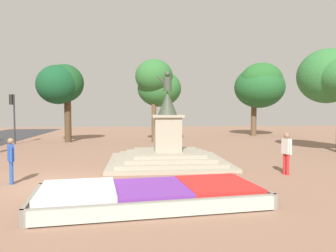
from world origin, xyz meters
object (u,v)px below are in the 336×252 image
Objects in this scene: traffic_light_far_corner at (13,109)px; statue_monument at (168,150)px; flower_planter at (149,195)px; pedestrian_near_planter at (11,157)px; pedestrian_with_handbag at (286,150)px.

statue_monument is at bearing -41.93° from traffic_light_far_corner.
statue_monument reaches higher than traffic_light_far_corner.
pedestrian_near_planter is (-4.95, 2.97, 0.73)m from flower_planter.
pedestrian_with_handbag is 10.86m from pedestrian_near_planter.
traffic_light_far_corner is 20.75m from pedestrian_with_handbag.
pedestrian_with_handbag is at bearing -40.28° from traffic_light_far_corner.
statue_monument is at bearing 143.99° from pedestrian_with_handbag.
pedestrian_with_handbag is (4.68, -3.40, 0.35)m from statue_monument.
pedestrian_near_planter is at bearing -176.65° from pedestrian_with_handbag.
traffic_light_far_corner reaches higher than flower_planter.
traffic_light_far_corner is at bearing 120.21° from flower_planter.
traffic_light_far_corner reaches higher than pedestrian_near_planter.
statue_monument is at bearing 33.19° from pedestrian_near_planter.
traffic_light_far_corner is at bearing 139.72° from pedestrian_with_handbag.
flower_planter is at bearing -59.79° from traffic_light_far_corner.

